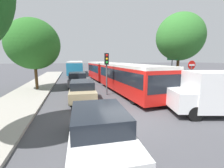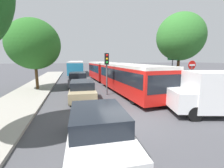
{
  "view_description": "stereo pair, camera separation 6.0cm",
  "coord_description": "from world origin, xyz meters",
  "px_view_note": "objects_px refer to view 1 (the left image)",
  "views": [
    {
      "loc": [
        -2.53,
        -6.34,
        2.96
      ],
      "look_at": [
        0.2,
        3.71,
        1.2
      ],
      "focal_mm": 24.0,
      "sensor_mm": 36.0,
      "label": 1
    },
    {
      "loc": [
        -2.47,
        -6.36,
        2.96
      ],
      "look_at": [
        0.2,
        3.71,
        1.2
      ],
      "focal_mm": 24.0,
      "sensor_mm": 36.0,
      "label": 2
    }
  ],
  "objects_px": {
    "city_bus_rear": "(76,67)",
    "queued_car_white": "(99,130)",
    "articulated_bus": "(114,73)",
    "queued_car_tan": "(82,90)",
    "white_van": "(223,92)",
    "direction_sign_post": "(172,63)",
    "tree_right_near": "(180,37)",
    "traffic_light": "(107,65)",
    "tree_left_mid": "(34,44)",
    "no_entry_sign": "(191,72)",
    "queued_car_graphite": "(78,79)"
  },
  "relations": [
    {
      "from": "queued_car_tan",
      "to": "no_entry_sign",
      "type": "distance_m",
      "value": 8.65
    },
    {
      "from": "queued_car_white",
      "to": "queued_car_tan",
      "type": "xyz_separation_m",
      "value": [
        -0.06,
        6.28,
        -0.01
      ]
    },
    {
      "from": "traffic_light",
      "to": "tree_right_near",
      "type": "relative_size",
      "value": 0.46
    },
    {
      "from": "city_bus_rear",
      "to": "tree_left_mid",
      "type": "height_order",
      "value": "tree_left_mid"
    },
    {
      "from": "queued_car_white",
      "to": "queued_car_tan",
      "type": "bearing_deg",
      "value": 3.3
    },
    {
      "from": "queued_car_tan",
      "to": "queued_car_white",
      "type": "bearing_deg",
      "value": -176.7
    },
    {
      "from": "queued_car_tan",
      "to": "queued_car_graphite",
      "type": "xyz_separation_m",
      "value": [
        -0.08,
        5.84,
        0.05
      ]
    },
    {
      "from": "queued_car_tan",
      "to": "city_bus_rear",
      "type": "bearing_deg",
      "value": 2.29
    },
    {
      "from": "city_bus_rear",
      "to": "tree_left_mid",
      "type": "bearing_deg",
      "value": 168.3
    },
    {
      "from": "articulated_bus",
      "to": "queued_car_tan",
      "type": "distance_m",
      "value": 6.22
    },
    {
      "from": "queued_car_tan",
      "to": "tree_right_near",
      "type": "height_order",
      "value": "tree_right_near"
    },
    {
      "from": "city_bus_rear",
      "to": "tree_left_mid",
      "type": "xyz_separation_m",
      "value": [
        -4.06,
        -14.97,
        2.82
      ]
    },
    {
      "from": "queued_car_white",
      "to": "direction_sign_post",
      "type": "bearing_deg",
      "value": -43.26
    },
    {
      "from": "city_bus_rear",
      "to": "tree_right_near",
      "type": "bearing_deg",
      "value": -146.51
    },
    {
      "from": "direction_sign_post",
      "to": "tree_left_mid",
      "type": "distance_m",
      "value": 13.51
    },
    {
      "from": "tree_right_near",
      "to": "queued_car_white",
      "type": "bearing_deg",
      "value": -138.21
    },
    {
      "from": "no_entry_sign",
      "to": "tree_right_near",
      "type": "bearing_deg",
      "value": 157.04
    },
    {
      "from": "traffic_light",
      "to": "queued_car_white",
      "type": "bearing_deg",
      "value": -14.56
    },
    {
      "from": "queued_car_tan",
      "to": "tree_right_near",
      "type": "xyz_separation_m",
      "value": [
        9.98,
        2.58,
        4.39
      ]
    },
    {
      "from": "queued_car_white",
      "to": "white_van",
      "type": "height_order",
      "value": "white_van"
    },
    {
      "from": "no_entry_sign",
      "to": "queued_car_white",
      "type": "bearing_deg",
      "value": -57.26
    },
    {
      "from": "tree_left_mid",
      "to": "queued_car_white",
      "type": "bearing_deg",
      "value": -70.0
    },
    {
      "from": "articulated_bus",
      "to": "tree_left_mid",
      "type": "xyz_separation_m",
      "value": [
        -7.69,
        -0.26,
        2.81
      ]
    },
    {
      "from": "traffic_light",
      "to": "direction_sign_post",
      "type": "xyz_separation_m",
      "value": [
        7.31,
        1.62,
        0.05
      ]
    },
    {
      "from": "tree_left_mid",
      "to": "queued_car_tan",
      "type": "bearing_deg",
      "value": -49.78
    },
    {
      "from": "queued_car_tan",
      "to": "no_entry_sign",
      "type": "xyz_separation_m",
      "value": [
        8.53,
        -0.84,
        1.16
      ]
    },
    {
      "from": "city_bus_rear",
      "to": "queued_car_tan",
      "type": "relative_size",
      "value": 2.81
    },
    {
      "from": "articulated_bus",
      "to": "city_bus_rear",
      "type": "height_order",
      "value": "articulated_bus"
    },
    {
      "from": "white_van",
      "to": "no_entry_sign",
      "type": "height_order",
      "value": "no_entry_sign"
    },
    {
      "from": "traffic_light",
      "to": "tree_right_near",
      "type": "distance_m",
      "value": 8.48
    },
    {
      "from": "queued_car_tan",
      "to": "white_van",
      "type": "xyz_separation_m",
      "value": [
        6.96,
        -4.82,
        0.52
      ]
    },
    {
      "from": "city_bus_rear",
      "to": "white_van",
      "type": "height_order",
      "value": "city_bus_rear"
    },
    {
      "from": "articulated_bus",
      "to": "queued_car_tan",
      "type": "xyz_separation_m",
      "value": [
        -3.79,
        -4.88,
        -0.73
      ]
    },
    {
      "from": "queued_car_white",
      "to": "traffic_light",
      "type": "relative_size",
      "value": 1.24
    },
    {
      "from": "articulated_bus",
      "to": "queued_car_tan",
      "type": "bearing_deg",
      "value": -41.71
    },
    {
      "from": "queued_car_tan",
      "to": "direction_sign_post",
      "type": "xyz_separation_m",
      "value": [
        9.36,
        2.7,
        1.84
      ]
    },
    {
      "from": "queued_car_graphite",
      "to": "traffic_light",
      "type": "height_order",
      "value": "traffic_light"
    },
    {
      "from": "city_bus_rear",
      "to": "tree_right_near",
      "type": "relative_size",
      "value": 1.57
    },
    {
      "from": "articulated_bus",
      "to": "tree_right_near",
      "type": "distance_m",
      "value": 7.55
    },
    {
      "from": "city_bus_rear",
      "to": "traffic_light",
      "type": "height_order",
      "value": "traffic_light"
    },
    {
      "from": "city_bus_rear",
      "to": "traffic_light",
      "type": "bearing_deg",
      "value": -170.66
    },
    {
      "from": "articulated_bus",
      "to": "queued_car_graphite",
      "type": "bearing_deg",
      "value": -107.83
    },
    {
      "from": "queued_car_white",
      "to": "articulated_bus",
      "type": "bearing_deg",
      "value": -15.73
    },
    {
      "from": "queued_car_graphite",
      "to": "direction_sign_post",
      "type": "xyz_separation_m",
      "value": [
        9.44,
        -3.14,
        1.79
      ]
    },
    {
      "from": "queued_car_tan",
      "to": "direction_sign_post",
      "type": "bearing_deg",
      "value": -71.19
    },
    {
      "from": "queued_car_graphite",
      "to": "queued_car_white",
      "type": "bearing_deg",
      "value": -176.59
    },
    {
      "from": "city_bus_rear",
      "to": "queued_car_white",
      "type": "xyz_separation_m",
      "value": [
        -0.09,
        -25.87,
        -0.71
      ]
    },
    {
      "from": "tree_right_near",
      "to": "tree_left_mid",
      "type": "bearing_deg",
      "value": 171.65
    },
    {
      "from": "white_van",
      "to": "queued_car_white",
      "type": "bearing_deg",
      "value": 27.19
    },
    {
      "from": "city_bus_rear",
      "to": "queued_car_graphite",
      "type": "height_order",
      "value": "city_bus_rear"
    }
  ]
}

